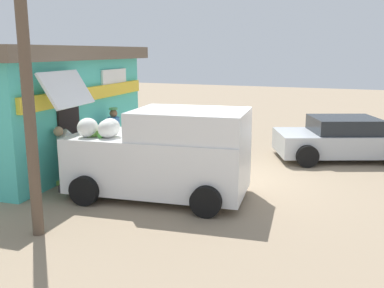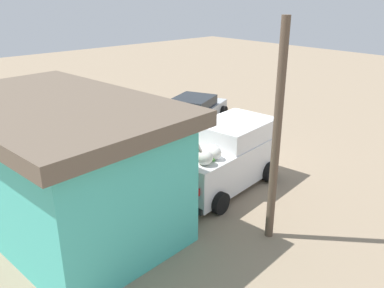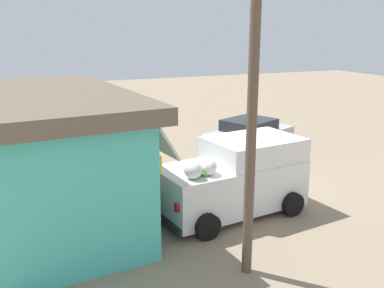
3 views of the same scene
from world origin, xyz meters
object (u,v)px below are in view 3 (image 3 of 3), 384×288
object	(u,v)px
vendor_standing	(123,169)
unloaded_banana_pile	(124,232)
storefront_bar	(43,158)
paint_bucket	(123,174)
delivery_van	(234,177)
customer_bending	(147,194)
parked_sedan	(249,135)

from	to	relation	value
vendor_standing	unloaded_banana_pile	size ratio (longest dim) A/B	1.79
storefront_bar	paint_bucket	bearing A→B (deg)	-46.03
delivery_van	unloaded_banana_pile	world-z (taller)	delivery_van
storefront_bar	delivery_van	xyz separation A→B (m)	(-1.29, -4.72, -0.73)
unloaded_banana_pile	storefront_bar	bearing A→B (deg)	43.02
customer_bending	delivery_van	bearing A→B (deg)	-88.66
delivery_van	customer_bending	distance (m)	2.45
parked_sedan	customer_bending	xyz separation A→B (m)	(-5.33, 5.96, 0.30)
customer_bending	paint_bucket	distance (m)	3.93
storefront_bar	vendor_standing	world-z (taller)	storefront_bar
delivery_van	vendor_standing	size ratio (longest dim) A/B	2.78
delivery_van	paint_bucket	bearing A→B (deg)	29.27
parked_sedan	vendor_standing	distance (m)	6.90
vendor_standing	paint_bucket	distance (m)	2.00
unloaded_banana_pile	paint_bucket	bearing A→B (deg)	-13.56
parked_sedan	paint_bucket	world-z (taller)	parked_sedan
paint_bucket	parked_sedan	bearing A→B (deg)	-75.33
vendor_standing	customer_bending	distance (m)	2.06
vendor_standing	customer_bending	xyz separation A→B (m)	(-2.06, -0.10, -0.04)
unloaded_banana_pile	customer_bending	bearing A→B (deg)	-63.59
unloaded_banana_pile	paint_bucket	size ratio (longest dim) A/B	2.73
parked_sedan	delivery_van	bearing A→B (deg)	146.31
customer_bending	storefront_bar	bearing A→B (deg)	59.20
delivery_van	vendor_standing	xyz separation A→B (m)	(2.00, 2.55, -0.05)
storefront_bar	parked_sedan	bearing A→B (deg)	-64.21
paint_bucket	storefront_bar	bearing A→B (deg)	133.97
delivery_van	customer_bending	world-z (taller)	delivery_van
paint_bucket	unloaded_banana_pile	bearing A→B (deg)	166.44
parked_sedan	customer_bending	world-z (taller)	customer_bending
parked_sedan	customer_bending	size ratio (longest dim) A/B	2.94
paint_bucket	vendor_standing	bearing A→B (deg)	166.67
parked_sedan	paint_bucket	size ratio (longest dim) A/B	12.90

